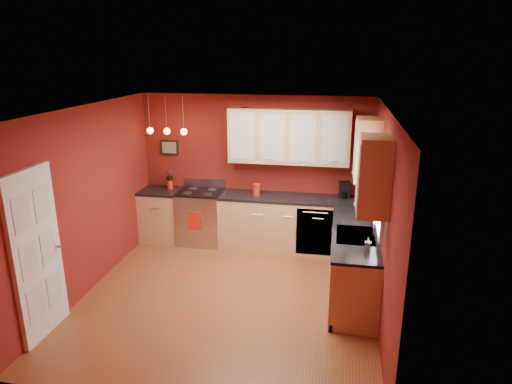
% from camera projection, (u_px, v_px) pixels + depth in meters
% --- Properties ---
extents(floor, '(4.20, 4.20, 0.00)m').
position_uv_depth(floor, '(228.00, 297.00, 6.38)').
color(floor, brown).
rests_on(floor, ground).
extents(ceiling, '(4.00, 4.20, 0.02)m').
position_uv_depth(ceiling, '(224.00, 110.00, 5.62)').
color(ceiling, beige).
rests_on(ceiling, wall_back).
extents(wall_back, '(4.00, 0.02, 2.60)m').
position_uv_depth(wall_back, '(255.00, 170.00, 7.97)').
color(wall_back, maroon).
rests_on(wall_back, floor).
extents(wall_front, '(4.00, 0.02, 2.60)m').
position_uv_depth(wall_front, '(168.00, 287.00, 4.03)').
color(wall_front, maroon).
rests_on(wall_front, floor).
extents(wall_left, '(0.02, 4.20, 2.60)m').
position_uv_depth(wall_left, '(87.00, 201.00, 6.34)').
color(wall_left, maroon).
rests_on(wall_left, floor).
extents(wall_right, '(0.02, 4.20, 2.60)m').
position_uv_depth(wall_right, '(383.00, 219.00, 5.65)').
color(wall_right, maroon).
rests_on(wall_right, floor).
extents(base_cabinets_back_left, '(0.70, 0.60, 0.90)m').
position_uv_depth(base_cabinets_back_left, '(162.00, 216.00, 8.23)').
color(base_cabinets_back_left, tan).
rests_on(base_cabinets_back_left, floor).
extents(base_cabinets_back_right, '(2.54, 0.60, 0.90)m').
position_uv_depth(base_cabinets_back_right, '(294.00, 224.00, 7.82)').
color(base_cabinets_back_right, tan).
rests_on(base_cabinets_back_right, floor).
extents(base_cabinets_right, '(0.60, 2.10, 0.90)m').
position_uv_depth(base_cabinets_right, '(353.00, 263.00, 6.38)').
color(base_cabinets_right, tan).
rests_on(base_cabinets_right, floor).
extents(counter_back_left, '(0.70, 0.62, 0.04)m').
position_uv_depth(counter_back_left, '(161.00, 191.00, 8.09)').
color(counter_back_left, black).
rests_on(counter_back_left, base_cabinets_back_left).
extents(counter_back_right, '(2.54, 0.62, 0.04)m').
position_uv_depth(counter_back_right, '(294.00, 198.00, 7.68)').
color(counter_back_right, black).
rests_on(counter_back_right, base_cabinets_back_right).
extents(counter_right, '(0.62, 2.10, 0.04)m').
position_uv_depth(counter_right, '(355.00, 232.00, 6.24)').
color(counter_right, black).
rests_on(counter_right, base_cabinets_right).
extents(gas_range, '(0.76, 0.64, 1.11)m').
position_uv_depth(gas_range, '(201.00, 217.00, 8.09)').
color(gas_range, '#B6B7BB').
rests_on(gas_range, floor).
extents(dishwasher_front, '(0.60, 0.02, 0.80)m').
position_uv_depth(dishwasher_front, '(314.00, 232.00, 7.48)').
color(dishwasher_front, '#B6B7BB').
rests_on(dishwasher_front, base_cabinets_back_right).
extents(sink, '(0.50, 0.70, 0.33)m').
position_uv_depth(sink, '(355.00, 237.00, 6.10)').
color(sink, gray).
rests_on(sink, counter_right).
extents(window, '(0.06, 1.02, 1.22)m').
position_uv_depth(window, '(381.00, 182.00, 5.83)').
color(window, white).
rests_on(window, wall_right).
extents(door_left_wall, '(0.12, 0.82, 2.05)m').
position_uv_depth(door_left_wall, '(37.00, 255.00, 5.29)').
color(door_left_wall, white).
rests_on(door_left_wall, floor).
extents(upper_cabinets_back, '(2.00, 0.35, 0.90)m').
position_uv_depth(upper_cabinets_back, '(289.00, 136.00, 7.51)').
color(upper_cabinets_back, tan).
rests_on(upper_cabinets_back, wall_back).
extents(upper_cabinets_right, '(0.35, 1.95, 0.90)m').
position_uv_depth(upper_cabinets_right, '(371.00, 161.00, 5.80)').
color(upper_cabinets_right, tan).
rests_on(upper_cabinets_right, wall_right).
extents(wall_picture, '(0.32, 0.03, 0.26)m').
position_uv_depth(wall_picture, '(169.00, 147.00, 8.12)').
color(wall_picture, black).
rests_on(wall_picture, wall_back).
extents(pendant_lights, '(0.71, 0.11, 0.66)m').
position_uv_depth(pendant_lights, '(167.00, 131.00, 7.69)').
color(pendant_lights, gray).
rests_on(pendant_lights, ceiling).
extents(red_canister, '(0.13, 0.13, 0.20)m').
position_uv_depth(red_canister, '(256.00, 190.00, 7.74)').
color(red_canister, '#B52513').
rests_on(red_canister, counter_back_right).
extents(red_vase, '(0.10, 0.10, 0.16)m').
position_uv_depth(red_vase, '(170.00, 184.00, 8.12)').
color(red_vase, '#B52513').
rests_on(red_vase, counter_back_left).
extents(flowers, '(0.14, 0.14, 0.21)m').
position_uv_depth(flowers, '(169.00, 176.00, 8.07)').
color(flowers, '#B52513').
rests_on(flowers, red_vase).
extents(coffee_maker, '(0.19, 0.18, 0.27)m').
position_uv_depth(coffee_maker, '(344.00, 190.00, 7.62)').
color(coffee_maker, black).
rests_on(coffee_maker, counter_back_right).
extents(soap_pump, '(0.08, 0.09, 0.16)m').
position_uv_depth(soap_pump, '(368.00, 244.00, 5.60)').
color(soap_pump, white).
rests_on(soap_pump, counter_right).
extents(dish_towel, '(0.24, 0.02, 0.33)m').
position_uv_depth(dish_towel, '(195.00, 221.00, 7.77)').
color(dish_towel, '#B52513').
rests_on(dish_towel, gas_range).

